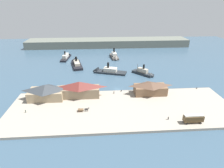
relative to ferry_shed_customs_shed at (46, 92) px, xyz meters
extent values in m
plane|color=#385166|center=(38.74, 10.37, -5.32)|extent=(320.00, 320.00, 0.00)
cube|color=#9E9384|center=(38.74, -11.63, -4.72)|extent=(110.00, 36.00, 1.20)
cube|color=gray|center=(38.74, 6.77, -4.82)|extent=(110.00, 0.80, 1.00)
cube|color=#998466|center=(0.00, 0.00, -1.58)|extent=(17.75, 9.68, 5.07)
pyramid|color=#33383D|center=(0.00, 0.00, 2.47)|extent=(18.10, 10.16, 3.03)
cube|color=#847056|center=(17.36, 1.23, -1.45)|extent=(20.89, 7.45, 5.34)
pyramid|color=maroon|center=(17.36, 1.23, 2.90)|extent=(21.31, 7.83, 3.35)
cube|color=brown|center=(56.05, 1.56, -1.65)|extent=(17.38, 8.11, 4.94)
pyramid|color=brown|center=(56.05, 1.56, 1.83)|extent=(17.72, 8.52, 2.02)
cube|color=#4C381E|center=(67.56, -25.60, -1.92)|extent=(8.39, 2.37, 2.60)
cube|color=beige|center=(67.56, -25.60, -0.37)|extent=(8.05, 1.66, 0.50)
cylinder|color=black|center=(70.49, -24.41, -3.67)|extent=(0.90, 0.18, 0.90)
cylinder|color=black|center=(70.49, -26.79, -3.67)|extent=(0.90, 0.18, 0.90)
cylinder|color=black|center=(64.62, -24.41, -3.67)|extent=(0.90, 0.18, 0.90)
cylinder|color=black|center=(64.62, -26.79, -3.67)|extent=(0.90, 0.18, 0.90)
cube|color=brown|center=(18.93, -13.52, -3.27)|extent=(2.60, 1.55, 0.50)
cylinder|color=#4C3828|center=(18.15, -12.75, -3.52)|extent=(1.20, 0.10, 1.20)
cylinder|color=#4C3828|center=(18.15, -14.30, -3.52)|extent=(1.20, 0.10, 1.20)
ellipsoid|color=black|center=(21.63, -13.52, -3.02)|extent=(2.00, 0.70, 0.90)
ellipsoid|color=black|center=(22.73, -13.52, -2.47)|extent=(0.70, 0.32, 0.44)
cylinder|color=black|center=(22.23, -13.32, -3.62)|extent=(0.16, 0.16, 1.00)
cylinder|color=black|center=(22.23, -13.72, -3.62)|extent=(0.16, 0.16, 1.00)
cylinder|color=black|center=(21.03, -13.32, -3.62)|extent=(0.16, 0.16, 1.00)
cylinder|color=black|center=(21.03, -13.72, -3.62)|extent=(0.16, 0.16, 1.00)
cylinder|color=#232328|center=(35.97, 2.98, -3.43)|extent=(0.40, 0.40, 1.38)
sphere|color=#CCA889|center=(35.97, 2.98, -2.61)|extent=(0.25, 0.25, 0.25)
cylinder|color=#3D4C42|center=(-6.67, -12.70, -3.44)|extent=(0.39, 0.39, 1.35)
sphere|color=#CCA889|center=(-6.67, -12.70, -2.65)|extent=(0.25, 0.25, 0.25)
cylinder|color=#232328|center=(57.92, -22.67, -3.44)|extent=(0.40, 0.40, 1.37)
sphere|color=#CCA889|center=(57.92, -22.67, -2.63)|extent=(0.25, 0.25, 0.25)
cylinder|color=black|center=(40.36, 5.28, -3.67)|extent=(0.44, 0.44, 0.90)
cylinder|color=black|center=(85.32, 5.55, -3.67)|extent=(0.44, 0.44, 0.90)
cube|color=#23282D|center=(36.03, 37.05, -4.65)|extent=(24.11, 13.57, 1.34)
cone|color=#23282D|center=(25.02, 40.56, -4.65)|extent=(5.84, 7.15, 6.18)
cube|color=beige|center=(36.03, 37.05, -2.61)|extent=(10.28, 7.34, 2.75)
cylinder|color=black|center=(34.46, 37.55, 0.70)|extent=(1.49, 1.49, 3.86)
cube|color=black|center=(-2.16, 74.47, -4.62)|extent=(7.07, 21.15, 1.40)
cone|color=black|center=(-1.12, 84.79, -4.62)|extent=(4.87, 4.17, 4.52)
cube|color=beige|center=(-2.16, 74.47, -2.50)|extent=(4.25, 11.37, 2.84)
cylinder|color=black|center=(-2.29, 73.14, 0.51)|extent=(1.26, 1.26, 3.18)
cube|color=#23282D|center=(59.09, 32.97, -4.50)|extent=(14.39, 14.94, 1.64)
cone|color=#23282D|center=(64.56, 27.12, -4.50)|extent=(5.09, 5.02, 4.27)
cube|color=#B2A893|center=(59.09, 32.97, -2.27)|extent=(7.03, 7.25, 2.82)
cylinder|color=black|center=(59.49, 32.55, 0.66)|extent=(1.31, 1.31, 3.05)
cylinder|color=brown|center=(55.82, 36.48, -1.23)|extent=(0.24, 0.24, 4.90)
cube|color=#514C47|center=(41.92, 75.24, -4.45)|extent=(7.49, 18.53, 1.73)
cone|color=#514C47|center=(42.88, 66.27, -4.45)|extent=(5.36, 3.76, 5.05)
cube|color=silver|center=(41.92, 75.24, -2.08)|extent=(4.23, 7.99, 3.02)
cylinder|color=black|center=(41.83, 76.11, 1.50)|extent=(1.47, 1.47, 4.13)
cube|color=black|center=(9.99, 53.69, -4.40)|extent=(11.61, 22.97, 1.83)
cone|color=black|center=(7.49, 64.41, -4.40)|extent=(6.85, 5.25, 6.11)
cube|color=#B2A893|center=(9.99, 53.69, -2.47)|extent=(6.44, 12.22, 2.04)
cylinder|color=black|center=(9.56, 55.52, 0.28)|extent=(1.77, 1.77, 3.47)
cube|color=#60665B|center=(38.74, 120.37, -1.32)|extent=(180.00, 24.00, 8.00)
camera|label=1|loc=(28.71, -85.96, 44.03)|focal=28.93mm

